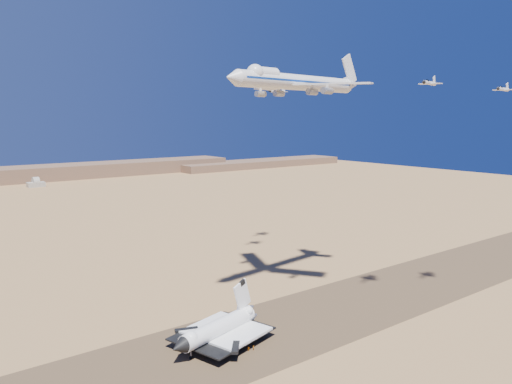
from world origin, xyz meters
TOP-DOWN VIEW (x-y plane):
  - ground at (0.00, 0.00)m, footprint 1200.00×1200.00m
  - runway at (0.00, 0.00)m, footprint 600.00×50.00m
  - ridgeline at (65.32, 527.31)m, footprint 960.00×90.00m
  - shuttle at (-15.50, 2.57)m, footprint 41.68×32.33m
  - carrier_747 at (32.83, 17.86)m, footprint 80.90×62.04m
  - crew_a at (-8.10, -8.46)m, footprint 0.54×0.69m
  - crew_b at (-8.33, -1.95)m, footprint 0.77×0.99m
  - crew_c at (-9.92, -8.04)m, footprint 1.05×1.10m
  - chase_jet_a at (59.94, -26.77)m, footprint 14.88×8.64m
  - chase_jet_b at (88.65, -39.99)m, footprint 14.04×7.86m
  - chase_jet_c at (57.47, 64.12)m, footprint 14.00×7.42m
  - chase_jet_d at (76.56, 81.32)m, footprint 15.57×8.83m

SIDE VIEW (x-z plane):
  - ground at x=0.00m, z-range 0.00..0.00m
  - runway at x=0.00m, z-range 0.00..0.06m
  - crew_a at x=-8.10m, z-range 0.06..1.72m
  - crew_c at x=-9.92m, z-range 0.06..1.78m
  - crew_b at x=-8.33m, z-range 0.06..1.86m
  - shuttle at x=-15.50m, z-range -4.71..15.68m
  - ridgeline at x=65.32m, z-range -1.37..16.63m
  - chase_jet_b at x=88.65m, z-range 88.59..92.11m
  - chase_jet_a at x=59.94m, z-range 90.31..94.10m
  - carrier_747 at x=32.83m, z-range 83.81..103.90m
  - chase_jet_d at x=76.56m, z-range 92.20..96.12m
  - chase_jet_c at x=57.47m, z-range 93.95..97.44m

